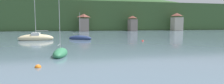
# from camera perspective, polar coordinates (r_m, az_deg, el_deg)

# --- Properties ---
(wooded_hillside) EXTENTS (352.00, 69.17, 42.67)m
(wooded_hillside) POSITION_cam_1_polar(r_m,az_deg,el_deg) (143.80, -7.72, 6.85)
(wooded_hillside) COLOR #38562D
(wooded_hillside) RESTS_ON ground_plane
(shore_building_west) EXTENTS (5.21, 6.22, 9.07)m
(shore_building_west) POSITION_cam_1_polar(r_m,az_deg,el_deg) (98.36, -8.74, 5.89)
(shore_building_west) COLOR gray
(shore_building_west) RESTS_ON ground_plane
(shore_building_westcentral) EXTENTS (4.14, 6.21, 8.30)m
(shore_building_westcentral) POSITION_cam_1_polar(r_m,az_deg,el_deg) (103.21, 6.39, 5.70)
(shore_building_westcentral) COLOR gray
(shore_building_westcentral) RESTS_ON ground_plane
(shore_building_central) EXTENTS (5.66, 5.38, 10.16)m
(shore_building_central) POSITION_cam_1_polar(r_m,az_deg,el_deg) (113.98, 19.46, 5.86)
(shore_building_central) COLOR #BCB29E
(shore_building_central) RESTS_ON ground_plane
(sailboat_mid_1) EXTENTS (1.94, 5.07, 7.88)m
(sailboat_mid_1) POSITION_cam_1_polar(r_m,az_deg,el_deg) (23.60, -15.72, -3.37)
(sailboat_mid_1) COLOR #2D754C
(sailboat_mid_1) RESTS_ON ground_plane
(sailboat_far_2) EXTENTS (6.46, 5.31, 7.04)m
(sailboat_far_2) POSITION_cam_1_polar(r_m,az_deg,el_deg) (46.70, -9.90, 1.18)
(sailboat_far_2) COLOR navy
(sailboat_far_2) RESTS_ON ground_plane
(sailboat_far_6) EXTENTS (8.15, 3.07, 11.96)m
(sailboat_far_6) POSITION_cam_1_polar(r_m,az_deg,el_deg) (47.41, -22.51, 1.15)
(sailboat_far_6) COLOR #CCBC8E
(sailboat_far_6) RESTS_ON ground_plane
(mooring_buoy_mid) EXTENTS (0.56, 0.56, 0.56)m
(mooring_buoy_mid) POSITION_cam_1_polar(r_m,az_deg,el_deg) (17.90, -21.99, -7.36)
(mooring_buoy_mid) COLOR orange
(mooring_buoy_mid) RESTS_ON ground_plane
(mooring_buoy_far) EXTENTS (0.52, 0.52, 0.52)m
(mooring_buoy_far) POSITION_cam_1_polar(r_m,az_deg,el_deg) (42.07, 9.50, 0.26)
(mooring_buoy_far) COLOR red
(mooring_buoy_far) RESTS_ON ground_plane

